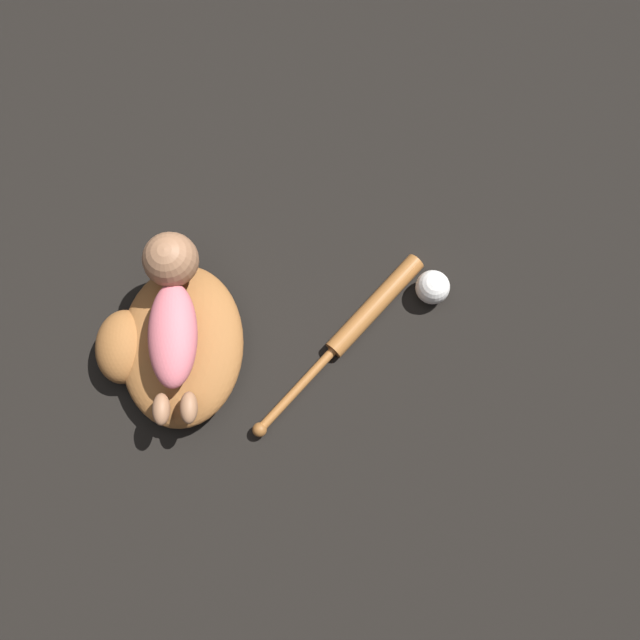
% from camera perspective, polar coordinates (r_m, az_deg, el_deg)
% --- Properties ---
extents(ground_plane, '(6.00, 6.00, 0.00)m').
position_cam_1_polar(ground_plane, '(1.47, -14.18, -1.53)').
color(ground_plane, black).
extents(baseball_glove, '(0.42, 0.38, 0.10)m').
position_cam_1_polar(baseball_glove, '(1.41, -13.35, -2.23)').
color(baseball_glove, '#935B2D').
rests_on(baseball_glove, ground).
extents(baby_figure, '(0.40, 0.18, 0.12)m').
position_cam_1_polar(baby_figure, '(1.33, -13.38, 1.43)').
color(baby_figure, '#D16670').
rests_on(baby_figure, baseball_glove).
extents(baseball_bat, '(0.31, 0.48, 0.04)m').
position_cam_1_polar(baseball_bat, '(1.42, 3.67, -0.16)').
color(baseball_bat, '#9E602D').
rests_on(baseball_bat, ground).
extents(baseball, '(0.08, 0.08, 0.08)m').
position_cam_1_polar(baseball, '(1.44, 10.25, 2.97)').
color(baseball, white).
rests_on(baseball, ground).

